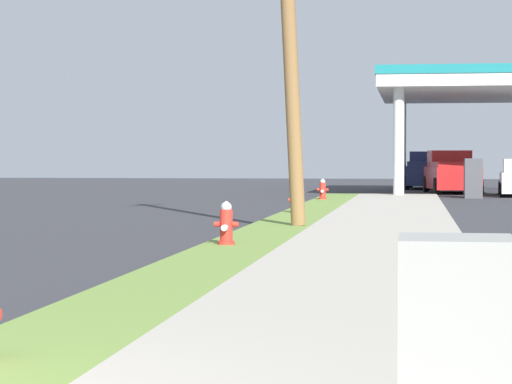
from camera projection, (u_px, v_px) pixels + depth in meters
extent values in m
cylinder|color=red|center=(226.00, 243.00, 18.55)|extent=(0.29, 0.29, 0.06)
cylinder|color=red|center=(226.00, 227.00, 18.54)|extent=(0.22, 0.22, 0.60)
sphere|color=#B2B2B7|center=(226.00, 207.00, 18.53)|extent=(0.19, 0.19, 0.19)
cylinder|color=#B2B2B7|center=(226.00, 203.00, 18.53)|extent=(0.06, 0.06, 0.05)
cylinder|color=red|center=(217.00, 224.00, 18.56)|extent=(0.10, 0.09, 0.09)
cylinder|color=red|center=(235.00, 224.00, 18.52)|extent=(0.10, 0.09, 0.09)
cylinder|color=#B2B2B7|center=(225.00, 228.00, 18.37)|extent=(0.11, 0.12, 0.11)
cylinder|color=red|center=(296.00, 212.00, 29.46)|extent=(0.29, 0.29, 0.06)
cylinder|color=red|center=(296.00, 202.00, 29.46)|extent=(0.22, 0.22, 0.60)
sphere|color=#B2B2B7|center=(296.00, 189.00, 29.45)|extent=(0.19, 0.19, 0.19)
cylinder|color=#B2B2B7|center=(296.00, 186.00, 29.44)|extent=(0.06, 0.06, 0.05)
cylinder|color=red|center=(290.00, 200.00, 29.48)|extent=(0.10, 0.09, 0.09)
cylinder|color=red|center=(302.00, 200.00, 29.43)|extent=(0.10, 0.09, 0.09)
cylinder|color=#B2B2B7|center=(296.00, 202.00, 29.29)|extent=(0.11, 0.12, 0.11)
cylinder|color=red|center=(323.00, 198.00, 39.15)|extent=(0.29, 0.29, 0.06)
cylinder|color=red|center=(323.00, 191.00, 39.14)|extent=(0.22, 0.22, 0.60)
sphere|color=#B2B2B7|center=(323.00, 182.00, 39.13)|extent=(0.19, 0.19, 0.19)
cylinder|color=#B2B2B7|center=(323.00, 179.00, 39.13)|extent=(0.06, 0.06, 0.05)
cylinder|color=red|center=(318.00, 190.00, 39.16)|extent=(0.10, 0.09, 0.09)
cylinder|color=red|center=(327.00, 190.00, 39.11)|extent=(0.10, 0.09, 0.09)
cylinder|color=#B2B2B7|center=(322.00, 191.00, 38.97)|extent=(0.11, 0.12, 0.11)
cube|color=gray|center=(456.00, 360.00, 4.90)|extent=(0.52, 0.56, 1.12)
cylinder|color=silver|center=(399.00, 143.00, 43.92)|extent=(0.44, 0.44, 4.47)
cylinder|color=silver|center=(402.00, 146.00, 55.68)|extent=(0.44, 0.44, 4.47)
cube|color=white|center=(467.00, 90.00, 49.29)|extent=(7.76, 13.69, 0.50)
cube|color=#197A7F|center=(467.00, 81.00, 49.28)|extent=(7.86, 13.79, 0.36)
cube|color=#47474C|center=(473.00, 178.00, 43.53)|extent=(0.70, 1.10, 1.60)
cube|color=#47474C|center=(460.00, 174.00, 55.30)|extent=(0.70, 1.10, 1.60)
cylinder|color=black|center=(501.00, 188.00, 47.49)|extent=(0.25, 0.61, 0.60)
cylinder|color=black|center=(503.00, 190.00, 44.16)|extent=(0.25, 0.61, 0.60)
cube|color=red|center=(452.00, 178.00, 49.60)|extent=(2.51, 5.57, 1.00)
cube|color=red|center=(449.00, 159.00, 50.54)|extent=(2.03, 2.22, 0.76)
cube|color=red|center=(455.00, 164.00, 48.39)|extent=(2.15, 3.08, 0.24)
cylinder|color=black|center=(426.00, 184.00, 51.80)|extent=(0.29, 0.78, 0.76)
cylinder|color=black|center=(466.00, 184.00, 51.71)|extent=(0.29, 0.78, 0.76)
cylinder|color=black|center=(437.00, 186.00, 47.51)|extent=(0.29, 0.78, 0.76)
cylinder|color=black|center=(480.00, 186.00, 47.42)|extent=(0.29, 0.78, 0.76)
cube|color=navy|center=(427.00, 175.00, 57.05)|extent=(2.20, 5.47, 1.00)
cube|color=navy|center=(428.00, 159.00, 57.98)|extent=(1.91, 2.12, 0.76)
cube|color=navy|center=(427.00, 164.00, 55.86)|extent=(1.99, 2.98, 0.24)
cylinder|color=black|center=(411.00, 181.00, 59.35)|extent=(0.25, 0.77, 0.76)
cylinder|color=black|center=(446.00, 181.00, 59.00)|extent=(0.25, 0.77, 0.76)
cylinder|color=black|center=(407.00, 182.00, 55.12)|extent=(0.25, 0.77, 0.76)
cylinder|color=black|center=(445.00, 182.00, 54.78)|extent=(0.25, 0.77, 0.76)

